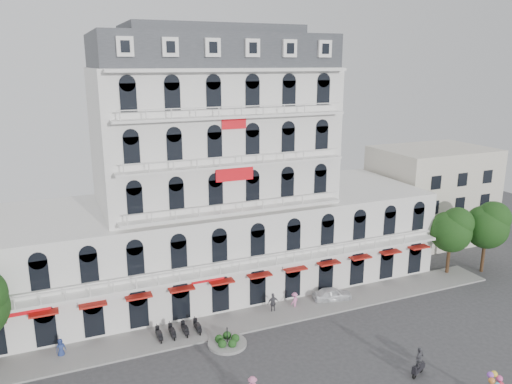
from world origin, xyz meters
The scene contains 13 objects.
ground centered at (0.00, 0.00, 0.00)m, with size 120.00×120.00×0.00m, color #38383A.
sidewalk centered at (0.00, 9.00, 0.08)m, with size 53.00×4.00×0.16m, color gray.
main_building centered at (0.00, 18.00, 9.96)m, with size 45.00×15.00×25.80m.
flank_building_east centered at (30.00, 20.00, 6.00)m, with size 14.00×10.00×12.00m, color beige.
traffic_island centered at (-3.00, 6.00, 0.26)m, with size 3.20×3.20×1.60m.
parked_scooter_row centered at (-6.35, 8.80, 0.00)m, with size 4.40×1.80×1.10m, color black, non-canonical shape.
tree_east_inner centered at (24.05, 9.98, 5.21)m, with size 4.40×4.37×7.57m.
tree_east_outer centered at (28.05, 8.98, 5.55)m, with size 4.65×4.65×8.05m.
parked_car centered at (9.11, 9.50, 0.65)m, with size 1.53×3.81×1.30m, color silver.
rider_northeast centered at (8.62, -3.38, 1.18)m, with size 1.61×0.91×2.34m.
pedestrian_left centered at (-15.60, 9.50, 0.77)m, with size 0.76×0.49×1.55m, color navy.
pedestrian_mid centered at (2.76, 9.50, 0.96)m, with size 1.13×0.47×1.92m, color #504F56.
pedestrian_right centered at (4.98, 9.50, 0.79)m, with size 1.02×0.59×1.58m, color pink.
Camera 1 is at (-15.05, -28.45, 22.48)m, focal length 35.00 mm.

